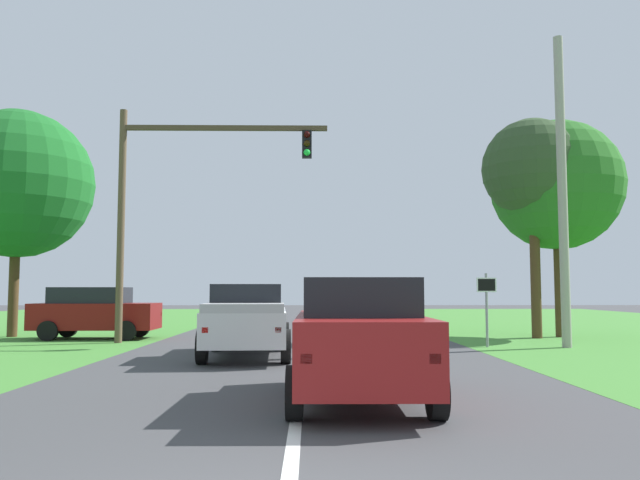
# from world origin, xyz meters

# --- Properties ---
(ground_plane) EXTENTS (120.00, 120.00, 0.00)m
(ground_plane) POSITION_xyz_m (0.00, 9.24, 0.00)
(ground_plane) COLOR #424244
(red_suv_near) EXTENTS (2.14, 4.47, 1.89)m
(red_suv_near) POSITION_xyz_m (0.94, 5.91, 1.00)
(red_suv_near) COLOR maroon
(red_suv_near) RESTS_ON ground_plane
(pickup_truck_lead) EXTENTS (2.36, 5.28, 1.86)m
(pickup_truck_lead) POSITION_xyz_m (-1.42, 12.42, 0.95)
(pickup_truck_lead) COLOR silver
(pickup_truck_lead) RESTS_ON ground_plane
(traffic_light) EXTENTS (6.92, 0.40, 7.71)m
(traffic_light) POSITION_xyz_m (-4.30, 16.93, 5.05)
(traffic_light) COLOR brown
(traffic_light) RESTS_ON ground_plane
(keep_moving_sign) EXTENTS (0.60, 0.09, 2.22)m
(keep_moving_sign) POSITION_xyz_m (5.52, 15.20, 1.43)
(keep_moving_sign) COLOR gray
(keep_moving_sign) RESTS_ON ground_plane
(oak_tree_right) EXTENTS (4.83, 4.83, 8.03)m
(oak_tree_right) POSITION_xyz_m (9.36, 19.33, 5.60)
(oak_tree_right) COLOR #4C351E
(oak_tree_right) RESTS_ON ground_plane
(crossing_suv_far) EXTENTS (4.24, 2.03, 1.81)m
(crossing_suv_far) POSITION_xyz_m (-7.41, 18.66, 0.95)
(crossing_suv_far) COLOR maroon
(crossing_suv_far) RESTS_ON ground_plane
(utility_pole_right) EXTENTS (0.28, 0.28, 9.53)m
(utility_pole_right) POSITION_xyz_m (7.85, 15.03, 4.77)
(utility_pole_right) COLOR #9E998E
(utility_pole_right) RESTS_ON ground_plane
(extra_tree_1) EXTENTS (3.64, 3.64, 7.95)m
(extra_tree_1) POSITION_xyz_m (8.28, 18.75, 6.08)
(extra_tree_1) COLOR #4C351E
(extra_tree_1) RESTS_ON ground_plane
(extra_tree_2) EXTENTS (5.53, 5.53, 8.44)m
(extra_tree_2) POSITION_xyz_m (-10.76, 19.70, 5.66)
(extra_tree_2) COLOR #4C351E
(extra_tree_2) RESTS_ON ground_plane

